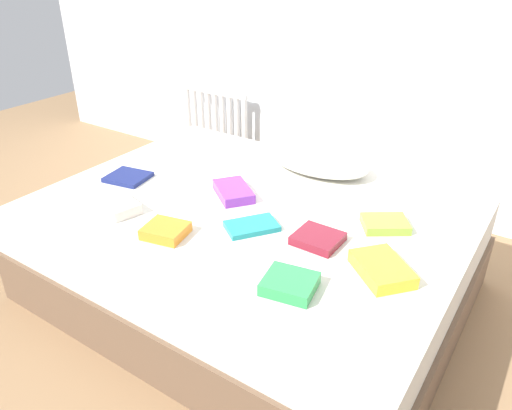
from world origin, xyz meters
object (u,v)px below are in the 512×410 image
radiator (216,120)px  textbook_orange (166,231)px  pillow (318,161)px  textbook_teal (252,226)px  textbook_white (117,205)px  textbook_navy (128,177)px  textbook_yellow (382,269)px  textbook_purple (233,191)px  textbook_lime (385,224)px  bed (250,250)px  textbook_maroon (318,238)px  textbook_green (290,284)px

radiator → textbook_orange: 1.92m
pillow → textbook_teal: (0.05, -0.71, -0.05)m
pillow → textbook_white: (-0.57, -0.92, -0.03)m
textbook_orange → textbook_navy: (-0.56, 0.31, -0.01)m
textbook_teal → textbook_yellow: bearing=-54.8°
textbook_teal → textbook_purple: bearing=86.0°
textbook_lime → textbook_navy: bearing=157.1°
textbook_navy → textbook_teal: size_ratio=0.93×
bed → pillow: pillow is taller
textbook_teal → pillow: bearing=39.5°
bed → pillow: (0.08, 0.54, 0.31)m
textbook_orange → textbook_maroon: textbook_orange is taller
textbook_orange → textbook_purple: 0.46m
textbook_orange → textbook_green: size_ratio=0.94×
bed → radiator: (-1.15, 1.20, 0.13)m
textbook_purple → radiator: bearing=168.5°
textbook_orange → textbook_white: size_ratio=0.78×
pillow → textbook_navy: 1.02m
textbook_maroon → textbook_navy: bearing=-178.9°
textbook_green → textbook_yellow: bearing=37.5°
textbook_purple → textbook_lime: 0.74m
textbook_maroon → textbook_white: textbook_white is taller
textbook_teal → textbook_yellow: size_ratio=0.93×
radiator → textbook_white: size_ratio=2.73×
textbook_white → textbook_maroon: bearing=31.5°
bed → textbook_white: size_ratio=9.09×
textbook_orange → textbook_yellow: (0.87, 0.24, 0.00)m
textbook_maroon → bed: bearing=166.0°
textbook_navy → textbook_lime: bearing=1.8°
pillow → textbook_green: pillow is taller
textbook_purple → textbook_green: (0.61, -0.48, -0.00)m
textbook_orange → textbook_purple: size_ratio=0.72×
textbook_purple → textbook_green: 0.78m
radiator → textbook_navy: size_ratio=2.91×
textbook_orange → textbook_lime: 0.95m
textbook_lime → textbook_yellow: (0.11, -0.34, 0.01)m
radiator → textbook_orange: radiator is taller
textbook_maroon → textbook_lime: (0.19, 0.27, 0.00)m
textbook_orange → textbook_teal: (0.27, 0.25, -0.01)m
textbook_orange → textbook_yellow: textbook_yellow is taller
radiator → textbook_navy: bearing=-71.1°
textbook_purple → textbook_yellow: (0.85, -0.22, 0.00)m
textbook_white → textbook_lime: bearing=41.1°
textbook_navy → textbook_lime: size_ratio=1.07×
radiator → textbook_orange: size_ratio=3.48×
pillow → textbook_purple: (-0.21, -0.50, -0.03)m
bed → textbook_lime: textbook_lime is taller
textbook_maroon → textbook_teal: (-0.29, -0.06, -0.01)m
textbook_navy → textbook_yellow: (1.42, -0.06, 0.01)m
bed → textbook_green: textbook_green is taller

